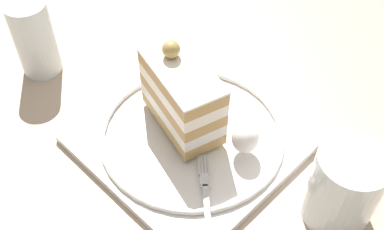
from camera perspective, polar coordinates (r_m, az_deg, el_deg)
The scene contains 7 objects.
ground_plane at distance 0.59m, azimuth 3.45°, elevation -3.15°, with size 2.40×2.40×0.00m, color tan.
dessert_plate at distance 0.59m, azimuth -0.00°, elevation -2.57°, with size 0.24×0.24×0.02m.
cake_slice at distance 0.56m, azimuth -1.20°, elevation 2.35°, with size 0.13×0.09×0.11m.
whipped_cream_dollop at distance 0.55m, azimuth 6.57°, elevation -2.64°, with size 0.03×0.03×0.04m, color white.
fork at distance 0.52m, azimuth 1.70°, elevation -9.96°, with size 0.10×0.09×0.00m.
drink_glass_near at distance 0.69m, azimuth -18.23°, elevation 8.25°, with size 0.05×0.05×0.11m.
drink_glass_far at distance 0.52m, azimuth 17.61°, elevation -8.61°, with size 0.07×0.07×0.10m.
Camera 1 is at (-0.24, 0.29, 0.46)m, focal length 44.52 mm.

